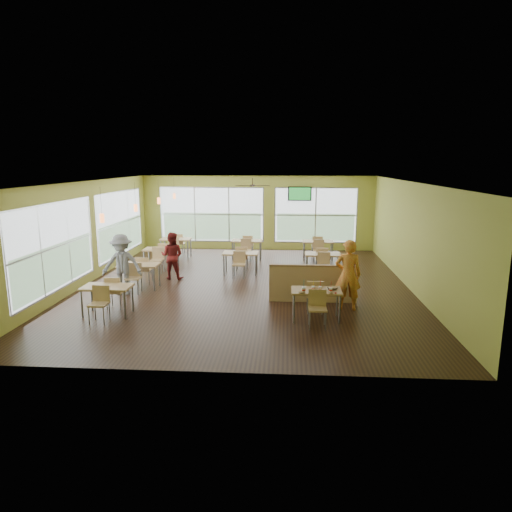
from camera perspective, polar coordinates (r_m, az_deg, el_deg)
name	(u,v)px	position (r m, az deg, el deg)	size (l,w,h in m)	color
room	(245,235)	(13.92, -1.36, 2.67)	(12.00, 12.04, 3.20)	black
window_bays	(182,224)	(17.37, -9.18, 3.92)	(9.24, 10.24, 2.38)	white
main_table	(316,295)	(11.18, 7.55, -4.81)	(1.22, 1.52, 0.87)	tan
half_wall_divider	(313,283)	(12.60, 7.13, -3.40)	(2.40, 0.14, 1.04)	tan
dining_tables	(220,254)	(15.89, -4.56, 0.22)	(6.92, 8.72, 0.87)	tan
pendant_lights	(148,204)	(15.10, -13.40, 6.33)	(0.11, 7.31, 0.86)	#2D2119
ceiling_fan	(252,185)	(16.76, -0.45, 8.83)	(1.25, 1.25, 0.29)	#2D2119
tv_backwall	(300,194)	(19.64, 5.49, 7.76)	(1.00, 0.07, 0.60)	black
man_plaid	(348,275)	(12.00, 11.42, -2.33)	(0.68, 0.44, 1.85)	#E34519
patron_maroon	(172,256)	(15.14, -10.46, 0.04)	(0.75, 0.59, 1.55)	maroon
patron_grey	(122,265)	(13.68, -16.42, -1.03)	(1.14, 0.66, 1.77)	slate
cup_blue	(304,290)	(10.88, 5.99, -4.20)	(0.09, 0.09, 0.34)	white
cup_yellow	(313,288)	(11.03, 7.18, -4.03)	(0.09, 0.09, 0.32)	white
cup_red_near	(320,289)	(11.02, 8.04, -4.07)	(0.09, 0.09, 0.32)	white
cup_red_far	(331,290)	(10.97, 9.34, -4.20)	(0.08, 0.08, 0.30)	white
food_basket	(333,288)	(11.24, 9.54, -3.97)	(0.26, 0.26, 0.06)	black
ketchup_cup	(336,293)	(10.92, 9.92, -4.57)	(0.06, 0.06, 0.02)	#9D1801
wrapper_left	(302,292)	(10.83, 5.74, -4.53)	(0.16, 0.14, 0.04)	#A17A4E
wrapper_mid	(315,288)	(11.21, 7.35, -3.99)	(0.20, 0.18, 0.05)	#A17A4E
wrapper_right	(331,293)	(10.89, 9.34, -4.57)	(0.12, 0.11, 0.03)	#A17A4E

